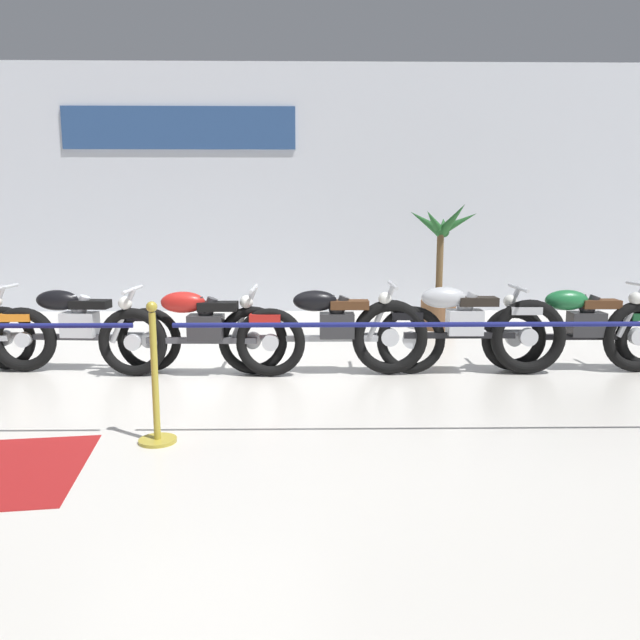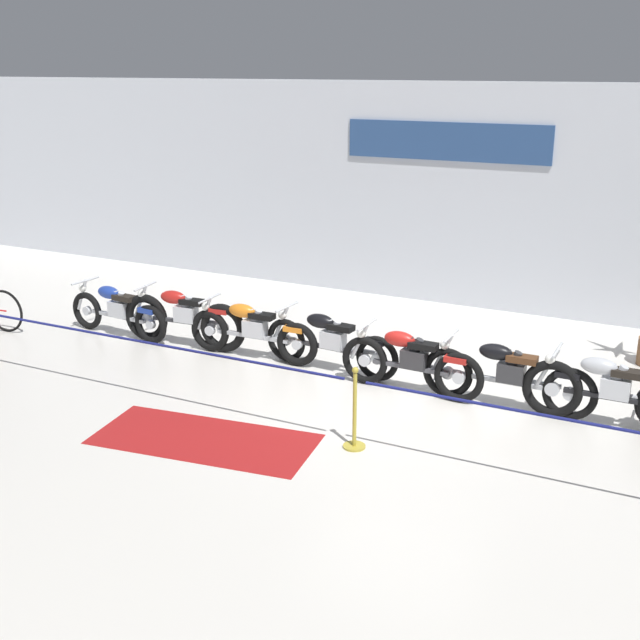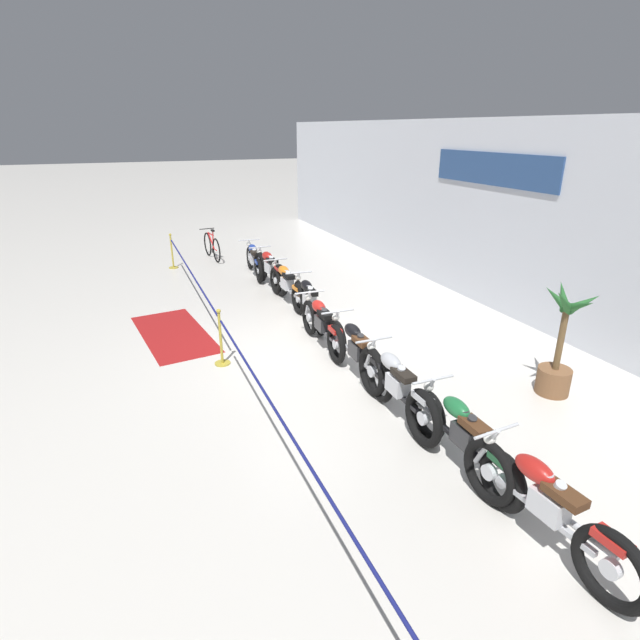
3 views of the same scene
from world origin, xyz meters
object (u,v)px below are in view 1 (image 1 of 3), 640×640
Objects in this scene: motorcycle_black_5 at (331,330)px; stanchion_mid_left at (156,396)px; motorcycle_black_3 at (75,328)px; motorcycle_red_4 at (200,332)px; motorcycle_silver_6 at (459,329)px; motorcycle_green_7 at (580,329)px; potted_palm_left_of_row at (440,278)px.

motorcycle_black_5 is 2.27× the size of stanchion_mid_left.
motorcycle_black_3 is 1.07× the size of motorcycle_red_4.
motorcycle_black_3 is 1.02× the size of motorcycle_silver_6.
stanchion_mid_left reaches higher than motorcycle_green_7.
motorcycle_silver_6 is at bearing 0.81° from motorcycle_red_4.
motorcycle_black_3 is at bearing 176.78° from motorcycle_silver_6.
potted_palm_left_of_row reaches higher than motorcycle_green_7.
motorcycle_black_5 is at bearing 178.57° from motorcycle_silver_6.
motorcycle_black_5 is at bearing 56.03° from stanchion_mid_left.
motorcycle_red_4 is at bearing -138.19° from potted_palm_left_of_row.
motorcycle_green_7 is 2.75m from potted_palm_left_of_row.
motorcycle_green_7 is (4.06, 0.19, -0.02)m from motorcycle_red_4.
potted_palm_left_of_row is at bearing 41.81° from motorcycle_red_4.
motorcycle_black_3 is at bearing 122.37° from stanchion_mid_left.
motorcycle_black_3 is at bearing 175.90° from motorcycle_black_5.
motorcycle_green_7 is at bearing 2.66° from motorcycle_red_4.
motorcycle_red_4 is 0.90× the size of motorcycle_black_5.
motorcycle_red_4 is 2.70m from motorcycle_silver_6.
motorcycle_silver_6 is at bearing -3.22° from motorcycle_black_3.
motorcycle_black_5 is 3.17m from potted_palm_left_of_row.
motorcycle_green_7 is at bearing 2.48° from motorcycle_black_5.
motorcycle_silver_6 is (4.10, -0.23, 0.02)m from motorcycle_black_3.
motorcycle_silver_6 is at bearing 36.28° from stanchion_mid_left.
motorcycle_silver_6 reaches higher than motorcycle_green_7.
motorcycle_red_4 reaches higher than motorcycle_green_7.
motorcycle_red_4 is 4.11m from potted_palm_left_of_row.
potted_palm_left_of_row is 5.60m from stanchion_mid_left.
motorcycle_black_5 is 2.70m from motorcycle_green_7.
motorcycle_red_4 is 0.96× the size of motorcycle_silver_6.
stanchion_mid_left is (-1.36, -2.01, -0.12)m from motorcycle_black_5.
stanchion_mid_left is (-2.70, -1.98, -0.13)m from motorcycle_silver_6.
potted_palm_left_of_row reaches higher than motorcycle_red_4.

